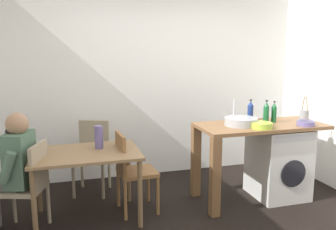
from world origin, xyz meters
The scene contains 19 objects.
ground_plane centered at (0.00, 0.00, 0.00)m, with size 5.46×5.46×0.00m, color black.
wall_back centered at (0.00, 1.75, 1.35)m, with size 4.60×0.10×2.70m, color white.
dining_table centered at (-1.04, 0.51, 0.64)m, with size 1.10×0.76×0.74m.
chair_person_seat centered at (-1.59, 0.38, 0.51)m, with size 0.50×0.50×0.90m.
chair_opposite centered at (-0.56, 0.55, 0.51)m, with size 0.42×0.42×0.90m.
chair_spare_by_wall centered at (-0.91, 1.28, 0.51)m, with size 0.51×0.51×0.90m.
seated_person centered at (-1.74, 0.43, 0.67)m, with size 0.56×0.54×1.20m.
kitchen_counter centered at (0.77, 0.48, 0.76)m, with size 1.50×0.68×0.92m.
washing_machine centered at (1.25, 0.48, 0.43)m, with size 0.60×0.61×0.86m.
sink_basin centered at (0.72, 0.48, 0.97)m, with size 0.38×0.38×0.09m, color #9EA0A5.
tap centered at (0.72, 0.66, 1.06)m, with size 0.02×0.02×0.28m, color #B2B2B7.
bottle_tall_green centered at (0.99, 0.75, 1.04)m, with size 0.07×0.07×0.26m.
bottle_squat_brown centered at (1.08, 0.54, 1.04)m, with size 0.07×0.07×0.28m.
bottle_clear_small centered at (1.19, 0.54, 1.04)m, with size 0.06×0.06×0.26m.
mixing_bowl centered at (0.87, 0.28, 0.96)m, with size 0.24×0.24×0.07m.
utensil_crock centered at (1.62, 0.53, 0.99)m, with size 0.11×0.11×0.30m.
colander centered at (1.44, 0.26, 0.95)m, with size 0.20×0.20×0.06m.
vase centered at (-0.89, 0.61, 0.86)m, with size 0.09×0.09×0.25m, color slate.
scissors centered at (0.94, 0.38, 0.92)m, with size 0.15×0.06×0.01m.
Camera 1 is at (-1.21, -3.11, 1.77)m, focal length 37.72 mm.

